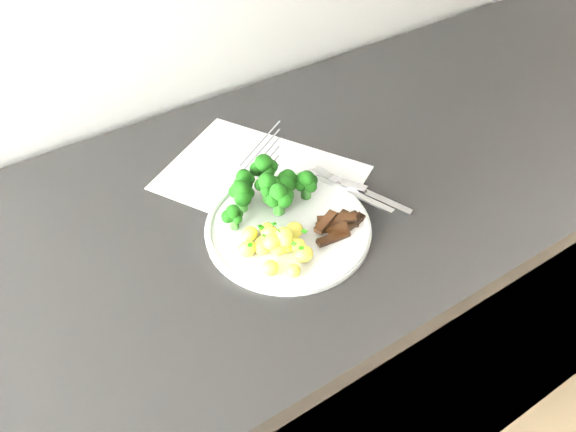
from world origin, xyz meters
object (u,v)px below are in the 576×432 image
Objects in this scene: fork at (354,192)px; plate at (288,227)px; broccoli at (270,186)px; potatoes at (276,243)px; counter at (279,357)px; recipe_paper at (262,177)px; knife at (372,196)px; beef_strips at (337,224)px.

plate is at bearing -179.88° from fork.
broccoli is 0.10m from potatoes.
counter is at bearing 72.57° from plate.
recipe_paper is at bearing 70.67° from broccoli.
beef_strips is at bearing -162.69° from knife.
knife reaches higher than recipe_paper.
plate is at bearing 143.27° from beef_strips.
broccoli is (-0.02, -0.07, 0.04)m from recipe_paper.
broccoli is (0.00, 0.06, 0.04)m from plate.
potatoes reaches higher than fork.
broccoli reaches higher than fork.
plate is at bearing -107.43° from counter.
broccoli is at bearing -109.33° from recipe_paper.
counter is 14.58× the size of knife.
fork is at bearing -32.82° from counter.
recipe_paper is at bearing 66.25° from potatoes.
plate is 0.15m from knife.
potatoes is at bearing -121.90° from counter.
potatoes is (-0.04, -0.03, 0.02)m from plate.
counter is at bearing 108.68° from beef_strips.
counter is 0.50m from potatoes.
broccoli is (-0.02, -0.01, 0.51)m from counter.
beef_strips is (0.03, -0.17, 0.02)m from recipe_paper.
broccoli reaches higher than potatoes.
beef_strips reaches higher than plate.
counter is at bearing 58.10° from potatoes.
broccoli is 0.97× the size of knife.
knife reaches higher than plate.
recipe_paper is 4.10× the size of beef_strips.
broccoli reaches higher than counter.
beef_strips reaches higher than counter.
broccoli is at bearing -149.39° from counter.
broccoli is at bearing 85.20° from plate.
knife is (0.12, -0.14, 0.01)m from recipe_paper.
potatoes reaches higher than counter.
fork is (0.12, 0.00, 0.01)m from plate.
plate is at bearing 38.22° from potatoes.
beef_strips is at bearing -62.05° from broccoli.
broccoli is 1.07× the size of fork.
recipe_paper is 2.23× the size of knife.
knife is at bearing -49.65° from recipe_paper.
beef_strips is at bearing -6.74° from potatoes.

